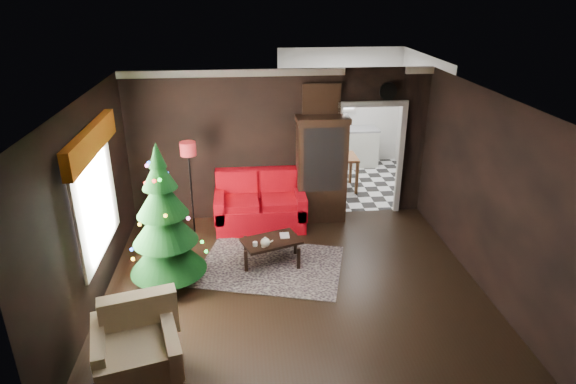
{
  "coord_description": "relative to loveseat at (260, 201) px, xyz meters",
  "views": [
    {
      "loc": [
        -0.68,
        -6.11,
        4.13
      ],
      "look_at": [
        0.0,
        0.9,
        1.15
      ],
      "focal_mm": 30.57,
      "sensor_mm": 36.0,
      "label": 1
    }
  ],
  "objects": [
    {
      "name": "left_window",
      "position": [
        -2.31,
        -1.85,
        0.95
      ],
      "size": [
        0.05,
        1.6,
        1.4
      ],
      "primitive_type": "cube",
      "color": "white",
      "rests_on": "wall_left"
    },
    {
      "name": "ceiling",
      "position": [
        0.4,
        -2.05,
        2.3
      ],
      "size": [
        5.5,
        5.5,
        0.0
      ],
      "primitive_type": "plane",
      "rotation": [
        3.14,
        0.0,
        0.0
      ],
      "color": "white",
      "rests_on": "ground"
    },
    {
      "name": "armchair",
      "position": [
        -1.53,
        -3.74,
        -0.04
      ],
      "size": [
        1.11,
        1.11,
        0.93
      ],
      "primitive_type": null,
      "rotation": [
        0.0,
        0.0,
        0.26
      ],
      "color": "#D7AB80",
      "rests_on": "ground"
    },
    {
      "name": "loveseat",
      "position": [
        0.0,
        0.0,
        0.0
      ],
      "size": [
        1.7,
        0.9,
        1.0
      ],
      "primitive_type": null,
      "color": "maroon",
      "rests_on": "ground"
    },
    {
      "name": "coffee_table",
      "position": [
        0.12,
        -1.33,
        -0.29
      ],
      "size": [
        1.02,
        0.8,
        0.4
      ],
      "primitive_type": null,
      "rotation": [
        0.0,
        0.0,
        0.34
      ],
      "color": "black",
      "rests_on": "rug"
    },
    {
      "name": "kitchen_window",
      "position": [
        2.1,
        3.4,
        1.2
      ],
      "size": [
        0.7,
        0.06,
        0.7
      ],
      "primitive_type": "cube",
      "color": "white",
      "rests_on": "ground"
    },
    {
      "name": "wall_clock",
      "position": [
        2.35,
        0.4,
        1.88
      ],
      "size": [
        0.32,
        0.32,
        0.06
      ],
      "primitive_type": "cylinder",
      "color": "silver",
      "rests_on": "wall_back"
    },
    {
      "name": "kitchen_table",
      "position": [
        1.8,
        1.65,
        -0.12
      ],
      "size": [
        0.7,
        0.7,
        0.75
      ],
      "primitive_type": null,
      "color": "#54361D",
      "rests_on": "ground"
    },
    {
      "name": "floor_lamp",
      "position": [
        -1.2,
        -0.14,
        0.33
      ],
      "size": [
        0.33,
        0.33,
        1.74
      ],
      "primitive_type": null,
      "rotation": [
        0.0,
        0.0,
        -0.12
      ],
      "color": "black",
      "rests_on": "ground"
    },
    {
      "name": "cup_a",
      "position": [
        -0.01,
        -1.54,
        -0.06
      ],
      "size": [
        0.08,
        0.08,
        0.06
      ],
      "primitive_type": "cylinder",
      "rotation": [
        0.0,
        0.0,
        0.23
      ],
      "color": "white",
      "rests_on": "coffee_table"
    },
    {
      "name": "rug",
      "position": [
        0.1,
        -1.44,
        -0.49
      ],
      "size": [
        2.54,
        2.12,
        0.01
      ],
      "primitive_type": "cube",
      "rotation": [
        0.0,
        0.0,
        -0.27
      ],
      "color": "#4E3A46",
      "rests_on": "ground"
    },
    {
      "name": "christmas_tree",
      "position": [
        -1.44,
        -1.73,
        0.55
      ],
      "size": [
        1.44,
        1.44,
        2.14
      ],
      "primitive_type": null,
      "rotation": [
        0.0,
        0.0,
        0.35
      ],
      "color": "#083512",
      "rests_on": "ground"
    },
    {
      "name": "book",
      "position": [
        0.26,
        -1.22,
        0.01
      ],
      "size": [
        0.15,
        0.02,
        0.2
      ],
      "primitive_type": "imported",
      "rotation": [
        0.0,
        0.0,
        -0.01
      ],
      "color": "gray",
      "rests_on": "coffee_table"
    },
    {
      "name": "valance",
      "position": [
        -2.23,
        -1.85,
        1.77
      ],
      "size": [
        0.12,
        2.1,
        0.35
      ],
      "primitive_type": "cube",
      "color": "#8F410A",
      "rests_on": "wall_left"
    },
    {
      "name": "painting",
      "position": [
        1.15,
        0.41,
        1.75
      ],
      "size": [
        0.62,
        0.05,
        0.52
      ],
      "primitive_type": "cube",
      "color": "#A26838",
      "rests_on": "wall_back"
    },
    {
      "name": "wall_left",
      "position": [
        -2.35,
        -2.05,
        0.9
      ],
      "size": [
        0.0,
        5.5,
        5.5
      ],
      "primitive_type": "plane",
      "rotation": [
        1.57,
        0.0,
        1.57
      ],
      "color": "black",
      "rests_on": "ground"
    },
    {
      "name": "kitchen_floor",
      "position": [
        2.1,
        1.95,
        -0.5
      ],
      "size": [
        3.0,
        3.0,
        0.0
      ],
      "primitive_type": "plane",
      "color": "white",
      "rests_on": "ground"
    },
    {
      "name": "teapot",
      "position": [
        0.01,
        -1.54,
        -0.01
      ],
      "size": [
        0.18,
        0.18,
        0.16
      ],
      "primitive_type": null,
      "rotation": [
        0.0,
        0.0,
        0.09
      ],
      "color": "silver",
      "rests_on": "coffee_table"
    },
    {
      "name": "curio_cabinet",
      "position": [
        1.15,
        0.22,
        0.45
      ],
      "size": [
        0.9,
        0.45,
        1.9
      ],
      "primitive_type": null,
      "color": "black",
      "rests_on": "ground"
    },
    {
      "name": "wall_right",
      "position": [
        3.15,
        -2.05,
        0.9
      ],
      "size": [
        0.0,
        5.5,
        5.5
      ],
      "primitive_type": "plane",
      "rotation": [
        1.57,
        0.0,
        -1.57
      ],
      "color": "black",
      "rests_on": "ground"
    },
    {
      "name": "doorway",
      "position": [
        2.1,
        0.45,
        0.55
      ],
      "size": [
        1.1,
        0.1,
        2.1
      ],
      "primitive_type": null,
      "color": "silver",
      "rests_on": "ground"
    },
    {
      "name": "kitchen_counter",
      "position": [
        2.1,
        3.15,
        -0.05
      ],
      "size": [
        1.8,
        0.6,
        0.9
      ],
      "primitive_type": "cube",
      "color": "silver",
      "rests_on": "ground"
    },
    {
      "name": "cup_b",
      "position": [
        -0.14,
        -1.49,
        -0.05
      ],
      "size": [
        0.09,
        0.09,
        0.06
      ],
      "primitive_type": "cylinder",
      "rotation": [
        0.0,
        0.0,
        0.31
      ],
      "color": "white",
      "rests_on": "coffee_table"
    },
    {
      "name": "wall_front",
      "position": [
        0.4,
        -4.55,
        0.9
      ],
      "size": [
        5.5,
        0.0,
        5.5
      ],
      "primitive_type": "plane",
      "rotation": [
        -1.57,
        0.0,
        0.0
      ],
      "color": "black",
      "rests_on": "ground"
    },
    {
      "name": "wall_back",
      "position": [
        0.4,
        0.45,
        0.9
      ],
      "size": [
        5.5,
        0.0,
        5.5
      ],
      "primitive_type": "plane",
      "rotation": [
        1.57,
        0.0,
        0.0
      ],
      "color": "black",
      "rests_on": "ground"
    },
    {
      "name": "floor",
      "position": [
        0.4,
        -2.05,
        -0.5
      ],
      "size": [
        5.5,
        5.5,
        0.0
      ],
      "primitive_type": "plane",
      "color": "black",
      "rests_on": "ground"
    }
  ]
}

